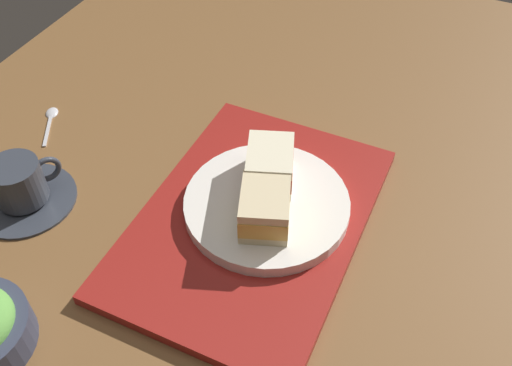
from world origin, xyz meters
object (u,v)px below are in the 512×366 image
at_px(teaspoon, 50,116).
at_px(sandwich_near, 265,208).
at_px(sandwich_plate, 267,205).
at_px(sandwich_far, 269,167).
at_px(coffee_cup, 21,187).

bearing_deg(teaspoon, sandwich_near, -100.81).
height_order(sandwich_plate, teaspoon, sandwich_plate).
height_order(sandwich_far, coffee_cup, sandwich_far).
bearing_deg(sandwich_plate, coffee_cup, 109.55).
relative_size(sandwich_far, teaspoon, 1.07).
bearing_deg(coffee_cup, sandwich_far, -64.31).
xyz_separation_m(sandwich_plate, teaspoon, (0.04, 0.40, -0.02)).
xyz_separation_m(sandwich_near, coffee_cup, (-0.08, 0.33, -0.03)).
distance_m(sandwich_near, coffee_cup, 0.34).
bearing_deg(sandwich_plate, sandwich_near, -160.25).
bearing_deg(sandwich_near, sandwich_plate, 19.75).
distance_m(sandwich_plate, sandwich_far, 0.05).
bearing_deg(coffee_cup, sandwich_near, -76.58).
xyz_separation_m(sandwich_far, coffee_cup, (-0.15, 0.31, -0.03)).
distance_m(sandwich_far, teaspoon, 0.39).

